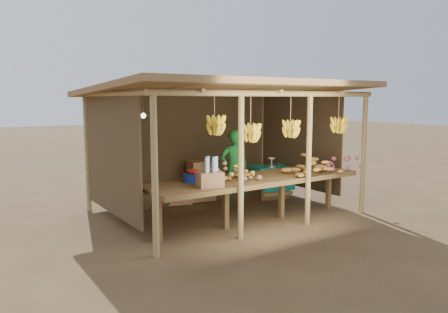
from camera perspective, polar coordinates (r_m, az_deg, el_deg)
ground at (r=8.34m, az=0.00°, el=-7.17°), size 60.00×60.00×0.00m
stall_structure at (r=7.98m, az=0.69°, el=6.03°), size 4.70×3.50×2.43m
counter at (r=7.43m, az=4.08°, el=-3.18°), size 3.90×1.05×0.80m
potato_heap at (r=7.01m, az=0.87°, el=-1.79°), size 0.93×0.59×0.36m
sweet_potato_heap at (r=7.87m, az=11.50°, el=-0.95°), size 1.05×0.82×0.36m
onion_heap at (r=8.49m, az=15.46°, el=-0.45°), size 0.87×0.56×0.36m
banana_pile at (r=7.29m, az=1.71°, el=-1.50°), size 0.63×0.51×0.35m
tomato_basin at (r=7.04m, az=-3.94°, el=-2.63°), size 0.36×0.36×0.19m
bottle_box at (r=6.56m, az=-1.86°, el=-2.47°), size 0.42×0.36×0.46m
vendor at (r=8.37m, az=1.34°, el=-1.72°), size 0.65×0.53×1.54m
tarp_crate at (r=9.50m, az=6.03°, el=-3.14°), size 0.87×0.79×0.89m
carton_stack at (r=9.02m, az=-4.00°, el=-3.69°), size 1.15×0.51×0.83m
burlap_sacks at (r=8.60m, az=-9.50°, el=-5.10°), size 0.82×0.43×0.58m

